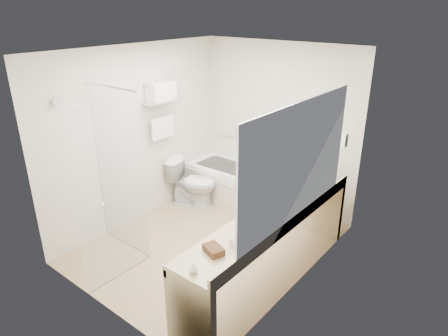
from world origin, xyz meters
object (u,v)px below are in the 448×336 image
Objects in this scene: vanity_counter at (271,233)px; toilet at (193,183)px; amenity_basket at (214,250)px; water_bottle_left at (320,172)px; bathtub at (236,185)px.

vanity_counter reaches higher than toilet.
amenity_basket is at bearing -152.35° from toilet.
water_bottle_left is at bearing 90.24° from amenity_basket.
bathtub is at bearing -59.61° from toilet.
water_bottle_left is at bearing -97.95° from toilet.
water_bottle_left is at bearing 92.60° from vanity_counter.
toilet is at bearing -129.87° from bathtub.
amenity_basket reaches higher than bathtub.
water_bottle_left is (1.47, -0.14, 0.66)m from bathtub.
bathtub is at bearing 122.56° from amenity_basket.
toilet is (-1.97, 0.85, -0.27)m from vanity_counter.
bathtub is 2.81m from amenity_basket.
bathtub is 2.11× the size of toilet.
vanity_counter is at bearing -87.40° from water_bottle_left.
vanity_counter reaches higher than bathtub.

